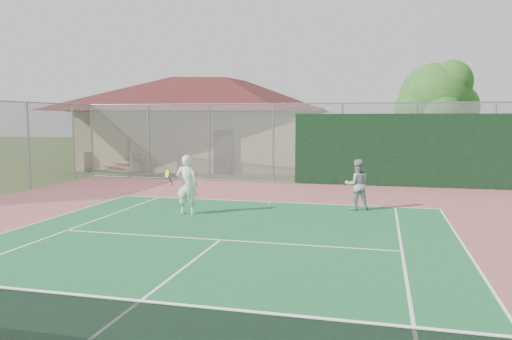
% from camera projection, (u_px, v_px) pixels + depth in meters
% --- Properties ---
extents(tennis_net, '(11.85, 0.08, 1.10)m').
position_uv_depth(tennis_net, '(40.00, 334.00, 5.52)').
color(tennis_net, gray).
rests_on(tennis_net, ground).
extents(back_fence, '(20.08, 0.11, 3.53)m').
position_uv_depth(back_fence, '(344.00, 146.00, 21.27)').
color(back_fence, gray).
rests_on(back_fence, ground).
extents(side_fence_left, '(0.08, 9.00, 3.50)m').
position_uv_depth(side_fence_left, '(29.00, 146.00, 19.86)').
color(side_fence_left, gray).
rests_on(side_fence_left, ground).
extents(clubhouse, '(14.98, 10.63, 6.15)m').
position_uv_depth(clubhouse, '(211.00, 114.00, 29.85)').
color(clubhouse, tan).
rests_on(clubhouse, ground).
extents(bleachers, '(3.36, 2.51, 1.07)m').
position_uv_depth(bleachers, '(119.00, 161.00, 26.74)').
color(bleachers, '#A43925').
rests_on(bleachers, ground).
extents(tree, '(4.03, 3.82, 5.63)m').
position_uv_depth(tree, '(437.00, 101.00, 24.17)').
color(tree, '#341F13').
rests_on(tree, ground).
extents(player_white_front, '(1.01, 0.71, 1.78)m').
position_uv_depth(player_white_front, '(187.00, 185.00, 14.83)').
color(player_white_front, white).
rests_on(player_white_front, ground).
extents(player_grey_back, '(0.92, 0.81, 1.58)m').
position_uv_depth(player_grey_back, '(357.00, 185.00, 15.55)').
color(player_grey_back, '#999B9D').
rests_on(player_grey_back, ground).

